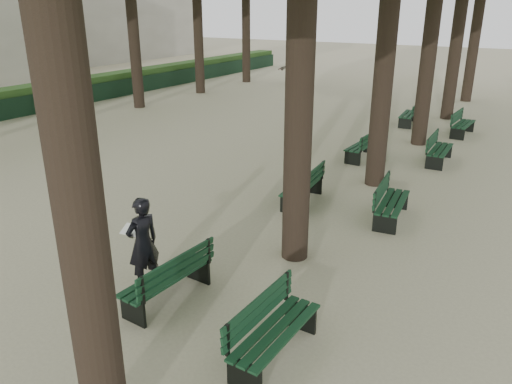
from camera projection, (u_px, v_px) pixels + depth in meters
The scene contains 15 objects.
ground at pixel (133, 307), 8.32m from camera, with size 120.00×120.00×0.00m, color tan.
bench_left_0 at pixel (168, 286), 8.42m from camera, with size 0.69×1.83×0.92m.
bench_left_1 at pixel (302, 193), 12.61m from camera, with size 0.72×1.84×0.92m.
bench_left_2 at pixel (362, 151), 16.23m from camera, with size 0.66×1.83×0.92m.
bench_left_3 at pixel (408, 118), 20.84m from camera, with size 0.71×1.84×0.92m.
bench_right_0 at pixel (275, 341), 7.05m from camera, with size 0.63×1.82×0.92m.
bench_right_1 at pixel (391, 209), 11.59m from camera, with size 0.76×1.85×0.92m.
bench_right_2 at pixel (439, 155), 15.78m from camera, with size 0.62×1.81×0.92m.
bench_right_3 at pixel (463, 128), 19.14m from camera, with size 0.68×1.83×0.92m.
man_with_map at pixel (143, 243), 8.65m from camera, with size 0.68×0.74×1.70m.
pedestrian_d at pixel (427, 67), 33.05m from camera, with size 0.82×0.33×1.67m, color #262628.
pedestrian_e at pixel (291, 70), 31.16m from camera, with size 1.64×0.35×1.77m, color #262628.
fence at pixel (64, 99), 24.18m from camera, with size 0.08×42.00×0.90m, color black.
hedge at pixel (54, 94), 24.46m from camera, with size 1.20×42.00×1.20m, color #244A19.
building_far at pixel (96, 18), 46.99m from camera, with size 12.00×16.00×7.00m, color #B7B2A3.
Camera 1 is at (5.39, -5.07, 4.73)m, focal length 35.00 mm.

